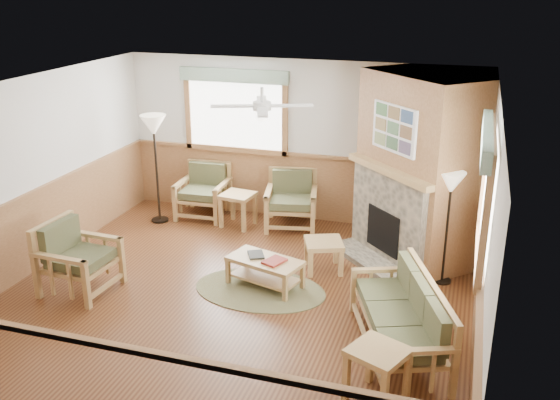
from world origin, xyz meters
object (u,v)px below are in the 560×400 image
(sofa, at_px, (399,317))
(armchair_back_left, at_px, (203,191))
(footstool, at_px, (324,256))
(floor_lamp_right, at_px, (447,228))
(armchair_left, at_px, (79,258))
(armchair_back_right, at_px, (291,201))
(coffee_table, at_px, (265,273))
(end_table_sofa, at_px, (377,375))
(end_table_chairs, at_px, (238,210))
(floor_lamp_left, at_px, (157,169))

(sofa, distance_m, armchair_back_left, 4.89)
(armchair_back_left, xyz_separation_m, footstool, (2.49, -1.43, -0.23))
(sofa, relative_size, floor_lamp_right, 1.15)
(sofa, xyz_separation_m, armchair_left, (-4.19, 0.15, 0.05))
(armchair_back_right, bearing_deg, coffee_table, -95.25)
(armchair_back_left, bearing_deg, armchair_left, -100.98)
(sofa, bearing_deg, footstool, -164.93)
(armchair_back_left, xyz_separation_m, floor_lamp_right, (4.13, -1.28, 0.34))
(coffee_table, distance_m, footstool, 0.95)
(coffee_table, height_order, end_table_sofa, end_table_sofa)
(footstool, bearing_deg, coffee_table, -131.64)
(sofa, bearing_deg, armchair_left, -113.59)
(end_table_chairs, bearing_deg, end_table_sofa, -52.56)
(sofa, height_order, floor_lamp_right, floor_lamp_right)
(end_table_sofa, height_order, floor_lamp_right, floor_lamp_right)
(coffee_table, bearing_deg, end_table_sofa, -30.88)
(coffee_table, bearing_deg, armchair_back_right, 113.16)
(coffee_table, height_order, end_table_chairs, end_table_chairs)
(armchair_back_right, xyz_separation_m, coffee_table, (0.27, -2.14, -0.26))
(armchair_left, distance_m, floor_lamp_right, 4.87)
(end_table_chairs, bearing_deg, sofa, -43.80)
(end_table_sofa, xyz_separation_m, floor_lamp_right, (0.45, 2.79, 0.50))
(armchair_left, xyz_separation_m, footstool, (2.92, 1.55, -0.25))
(armchair_back_left, xyz_separation_m, armchair_back_right, (1.59, 0.00, 0.01))
(armchair_back_right, xyz_separation_m, footstool, (0.91, -1.43, -0.23))
(armchair_back_left, distance_m, armchair_back_right, 1.59)
(sofa, distance_m, armchair_back_right, 3.81)
(sofa, bearing_deg, floor_lamp_right, 147.06)
(end_table_chairs, bearing_deg, armchair_left, -113.09)
(floor_lamp_right, bearing_deg, armchair_left, -159.63)
(sofa, relative_size, end_table_chairs, 3.21)
(sofa, xyz_separation_m, end_table_sofa, (-0.08, -0.95, -0.13))
(armchair_back_right, xyz_separation_m, floor_lamp_right, (2.54, -1.28, 0.33))
(armchair_back_left, height_order, armchair_left, armchair_left)
(armchair_back_left, bearing_deg, end_table_chairs, -20.46)
(armchair_back_right, height_order, end_table_chairs, armchair_back_right)
(footstool, bearing_deg, armchair_left, -152.07)
(end_table_chairs, relative_size, floor_lamp_right, 0.36)
(end_table_chairs, height_order, end_table_sofa, end_table_sofa)
(armchair_back_left, height_order, end_table_chairs, armchair_back_left)
(footstool, bearing_deg, end_table_sofa, -65.90)
(coffee_table, bearing_deg, armchair_left, -143.99)
(floor_lamp_left, height_order, floor_lamp_right, floor_lamp_left)
(armchair_left, xyz_separation_m, floor_lamp_left, (-0.19, 2.54, 0.45))
(armchair_back_left, xyz_separation_m, armchair_left, (-0.43, -2.98, 0.02))
(footstool, bearing_deg, floor_lamp_left, 162.36)
(armchair_back_right, distance_m, coffee_table, 2.17)
(floor_lamp_right, bearing_deg, coffee_table, -159.34)
(sofa, relative_size, coffee_table, 1.82)
(end_table_sofa, bearing_deg, floor_lamp_right, 80.80)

